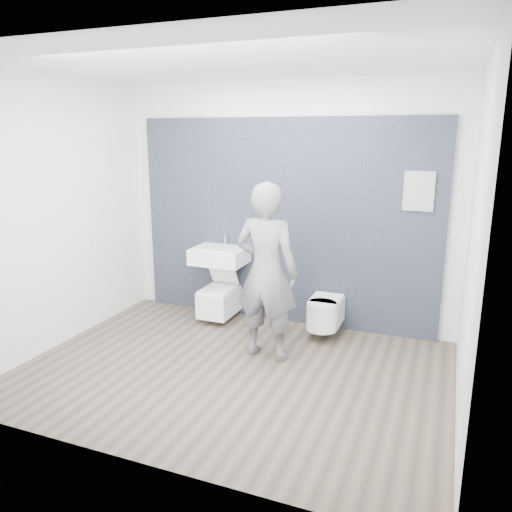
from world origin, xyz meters
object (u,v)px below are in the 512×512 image
at_px(toilet_square, 219,300).
at_px(visitor, 267,272).
at_px(toilet_rounded, 324,313).
at_px(washbasin, 219,255).

height_order(toilet_square, visitor, visitor).
xyz_separation_m(toilet_square, toilet_rounded, (1.31, -0.03, 0.02)).
height_order(washbasin, toilet_rounded, washbasin).
relative_size(toilet_square, toilet_rounded, 1.16).
height_order(toilet_square, toilet_rounded, toilet_square).
relative_size(toilet_rounded, visitor, 0.33).
distance_m(toilet_square, visitor, 1.32).
bearing_deg(washbasin, visitor, -40.92).
xyz_separation_m(washbasin, visitor, (0.89, -0.77, 0.09)).
bearing_deg(toilet_square, washbasin, 90.00).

